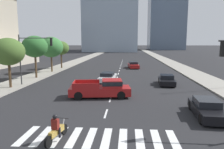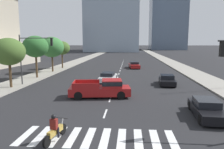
{
  "view_description": "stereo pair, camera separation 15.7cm",
  "coord_description": "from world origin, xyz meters",
  "px_view_note": "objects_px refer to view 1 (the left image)",
  "views": [
    {
      "loc": [
        1.57,
        -5.86,
        5.16
      ],
      "look_at": [
        0.0,
        15.02,
        2.0
      ],
      "focal_mm": 33.99,
      "sensor_mm": 36.0,
      "label": 1
    },
    {
      "loc": [
        1.72,
        -5.84,
        5.16
      ],
      "look_at": [
        0.0,
        15.02,
        2.0
      ],
      "focal_mm": 33.99,
      "sensor_mm": 36.0,
      "label": 2
    }
  ],
  "objects_px": {
    "sedan_white_3": "(108,77)",
    "street_tree_third": "(51,47)",
    "street_tree_nearest": "(8,52)",
    "street_tree_second": "(35,47)",
    "street_tree_fourth": "(61,48)",
    "motorcycle_lead": "(56,130)",
    "traffic_signal_far": "(32,51)",
    "pickup_truck": "(103,89)",
    "sedan_black_2": "(167,80)",
    "sedan_black_1": "(207,108)",
    "sedan_red_0": "(133,65)"
  },
  "relations": [
    {
      "from": "street_tree_third",
      "to": "motorcycle_lead",
      "type": "bearing_deg",
      "value": -69.55
    },
    {
      "from": "motorcycle_lead",
      "to": "pickup_truck",
      "type": "bearing_deg",
      "value": 2.66
    },
    {
      "from": "sedan_red_0",
      "to": "traffic_signal_far",
      "type": "xyz_separation_m",
      "value": [
        -12.45,
        -18.89,
        3.61
      ]
    },
    {
      "from": "traffic_signal_far",
      "to": "street_tree_nearest",
      "type": "xyz_separation_m",
      "value": [
        -1.92,
        -1.75,
        -0.06
      ]
    },
    {
      "from": "sedan_black_2",
      "to": "sedan_white_3",
      "type": "relative_size",
      "value": 0.91
    },
    {
      "from": "sedan_black_1",
      "to": "street_tree_third",
      "type": "distance_m",
      "value": 28.42
    },
    {
      "from": "sedan_white_3",
      "to": "street_tree_third",
      "type": "bearing_deg",
      "value": 58.44
    },
    {
      "from": "street_tree_second",
      "to": "street_tree_fourth",
      "type": "bearing_deg",
      "value": 90.0
    },
    {
      "from": "motorcycle_lead",
      "to": "street_tree_nearest",
      "type": "distance_m",
      "value": 15.89
    },
    {
      "from": "street_tree_nearest",
      "to": "street_tree_third",
      "type": "distance_m",
      "value": 13.21
    },
    {
      "from": "sedan_white_3",
      "to": "street_tree_second",
      "type": "relative_size",
      "value": 0.8
    },
    {
      "from": "street_tree_nearest",
      "to": "street_tree_second",
      "type": "xyz_separation_m",
      "value": [
        0.0,
        6.83,
        0.43
      ]
    },
    {
      "from": "street_tree_second",
      "to": "sedan_white_3",
      "type": "bearing_deg",
      "value": -7.98
    },
    {
      "from": "street_tree_fourth",
      "to": "street_tree_nearest",
      "type": "bearing_deg",
      "value": -90.0
    },
    {
      "from": "sedan_red_0",
      "to": "street_tree_third",
      "type": "bearing_deg",
      "value": -68.55
    },
    {
      "from": "pickup_truck",
      "to": "traffic_signal_far",
      "type": "bearing_deg",
      "value": 145.59
    },
    {
      "from": "traffic_signal_far",
      "to": "street_tree_fourth",
      "type": "height_order",
      "value": "traffic_signal_far"
    },
    {
      "from": "motorcycle_lead",
      "to": "sedan_red_0",
      "type": "relative_size",
      "value": 0.45
    },
    {
      "from": "pickup_truck",
      "to": "sedan_black_2",
      "type": "distance_m",
      "value": 9.77
    },
    {
      "from": "motorcycle_lead",
      "to": "traffic_signal_far",
      "type": "relative_size",
      "value": 0.37
    },
    {
      "from": "street_tree_fourth",
      "to": "sedan_white_3",
      "type": "bearing_deg",
      "value": -51.64
    },
    {
      "from": "sedan_black_2",
      "to": "motorcycle_lead",
      "type": "bearing_deg",
      "value": -22.93
    },
    {
      "from": "street_tree_second",
      "to": "street_tree_third",
      "type": "height_order",
      "value": "street_tree_third"
    },
    {
      "from": "sedan_red_0",
      "to": "sedan_white_3",
      "type": "distance_m",
      "value": 15.76
    },
    {
      "from": "sedan_black_1",
      "to": "sedan_black_2",
      "type": "bearing_deg",
      "value": -172.36
    },
    {
      "from": "street_tree_fourth",
      "to": "street_tree_third",
      "type": "bearing_deg",
      "value": -90.0
    },
    {
      "from": "sedan_red_0",
      "to": "street_tree_fourth",
      "type": "bearing_deg",
      "value": -88.09
    },
    {
      "from": "pickup_truck",
      "to": "street_tree_nearest",
      "type": "relative_size",
      "value": 1.08
    },
    {
      "from": "sedan_black_1",
      "to": "street_tree_nearest",
      "type": "relative_size",
      "value": 0.83
    },
    {
      "from": "motorcycle_lead",
      "to": "sedan_red_0",
      "type": "height_order",
      "value": "motorcycle_lead"
    },
    {
      "from": "sedan_white_3",
      "to": "traffic_signal_far",
      "type": "relative_size",
      "value": 0.81
    },
    {
      "from": "sedan_white_3",
      "to": "street_tree_second",
      "type": "distance_m",
      "value": 11.38
    },
    {
      "from": "sedan_black_1",
      "to": "sedan_black_2",
      "type": "distance_m",
      "value": 11.51
    },
    {
      "from": "pickup_truck",
      "to": "street_tree_nearest",
      "type": "bearing_deg",
      "value": 158.1
    },
    {
      "from": "motorcycle_lead",
      "to": "sedan_black_2",
      "type": "distance_m",
      "value": 18.1
    },
    {
      "from": "pickup_truck",
      "to": "sedan_black_2",
      "type": "xyz_separation_m",
      "value": [
        7.17,
        6.63,
        -0.25
      ]
    },
    {
      "from": "traffic_signal_far",
      "to": "motorcycle_lead",
      "type": "bearing_deg",
      "value": -61.56
    },
    {
      "from": "sedan_red_0",
      "to": "pickup_truck",
      "type": "bearing_deg",
      "value": -14.32
    },
    {
      "from": "motorcycle_lead",
      "to": "traffic_signal_far",
      "type": "distance_m",
      "value": 16.31
    },
    {
      "from": "motorcycle_lead",
      "to": "sedan_white_3",
      "type": "height_order",
      "value": "motorcycle_lead"
    },
    {
      "from": "sedan_red_0",
      "to": "street_tree_second",
      "type": "xyz_separation_m",
      "value": [
        -14.36,
        -13.81,
        3.99
      ]
    },
    {
      "from": "sedan_white_3",
      "to": "sedan_black_1",
      "type": "bearing_deg",
      "value": -142.62
    },
    {
      "from": "motorcycle_lead",
      "to": "street_tree_nearest",
      "type": "relative_size",
      "value": 0.4
    },
    {
      "from": "street_tree_nearest",
      "to": "street_tree_fourth",
      "type": "height_order",
      "value": "street_tree_nearest"
    },
    {
      "from": "sedan_white_3",
      "to": "sedan_red_0",
      "type": "bearing_deg",
      "value": -8.87
    },
    {
      "from": "traffic_signal_far",
      "to": "street_tree_fourth",
      "type": "relative_size",
      "value": 1.12
    },
    {
      "from": "motorcycle_lead",
      "to": "street_tree_nearest",
      "type": "xyz_separation_m",
      "value": [
        -9.49,
        12.23,
        3.57
      ]
    },
    {
      "from": "pickup_truck",
      "to": "sedan_black_1",
      "type": "distance_m",
      "value": 9.3
    },
    {
      "from": "motorcycle_lead",
      "to": "street_tree_second",
      "type": "distance_m",
      "value": 21.66
    },
    {
      "from": "street_tree_nearest",
      "to": "street_tree_fourth",
      "type": "relative_size",
      "value": 1.05
    }
  ]
}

